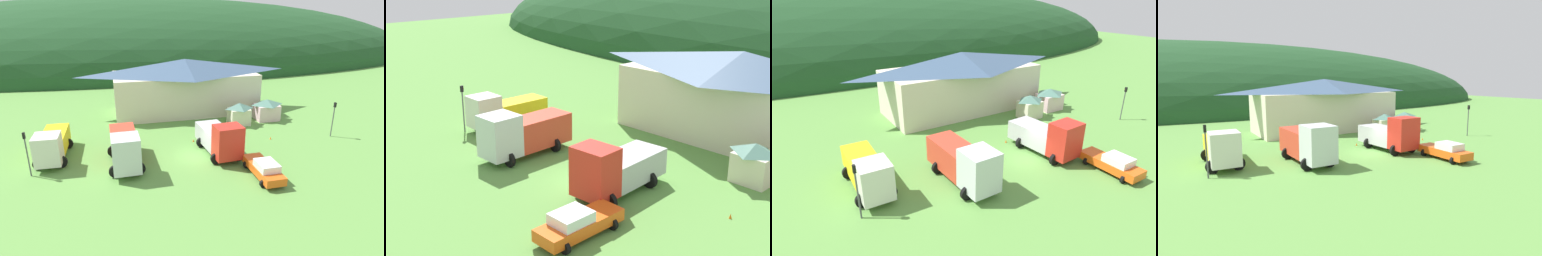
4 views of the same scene
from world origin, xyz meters
TOP-DOWN VIEW (x-y plane):
  - ground_plane at (0.00, 0.00)m, footprint 200.00×200.00m
  - forested_hill_backdrop at (0.00, 62.21)m, footprint 169.47×60.00m
  - depot_building at (2.56, 15.44)m, footprint 21.11×9.02m
  - play_shed_cream at (7.99, 8.17)m, footprint 2.74×2.31m
  - play_shed_pink at (12.28, 9.12)m, footprint 3.20×2.65m
  - flatbed_truck_yellow at (-13.51, 2.88)m, footprint 3.18×7.46m
  - tow_truck_silver at (-6.72, -0.18)m, footprint 3.32×7.54m
  - crane_truck_red at (2.71, 0.02)m, footprint 3.68×7.15m
  - service_pickup_orange at (4.99, -5.40)m, footprint 2.25×5.31m
  - traffic_light_west at (-15.03, -0.27)m, footprint 0.20×0.32m
  - traffic_light_east at (16.86, 1.67)m, footprint 0.20×0.32m
  - traffic_cone_near_pickup at (0.94, 3.93)m, footprint 0.36×0.36m
  - traffic_cone_mid_row at (9.66, 2.51)m, footprint 0.36×0.36m

SIDE VIEW (x-z plane):
  - ground_plane at x=0.00m, z-range 0.00..0.00m
  - forested_hill_backdrop at x=0.00m, z-range -16.66..16.66m
  - traffic_cone_near_pickup at x=0.94m, z-range -0.31..0.31m
  - traffic_cone_mid_row at x=9.66m, z-range -0.31..0.31m
  - service_pickup_orange at x=4.99m, z-range 0.00..1.66m
  - play_shed_pink at x=12.28m, z-range 0.04..2.81m
  - play_shed_cream at x=7.99m, z-range 0.04..2.87m
  - flatbed_truck_yellow at x=-13.51m, z-range -0.01..3.30m
  - crane_truck_red at x=2.71m, z-range -0.11..3.63m
  - tow_truck_silver at x=-6.72m, z-range 0.04..3.76m
  - traffic_light_east at x=16.86m, z-range 0.47..4.54m
  - traffic_light_west at x=-15.03m, z-range 0.47..4.61m
  - depot_building at x=2.56m, z-range 0.11..7.58m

